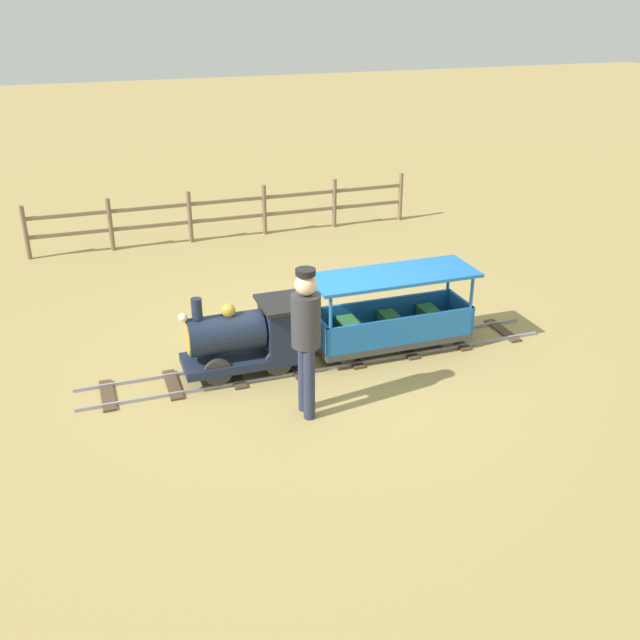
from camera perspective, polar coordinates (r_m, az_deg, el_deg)
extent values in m
plane|color=#A38C51|center=(8.74, 0.32, -3.23)|extent=(60.00, 60.00, 0.00)
cube|color=gray|center=(8.54, 0.64, -3.79)|extent=(0.03, 5.70, 0.04)
cube|color=gray|center=(8.90, -0.31, -2.52)|extent=(0.03, 5.70, 0.04)
cube|color=#4C3828|center=(9.76, 14.10, -0.81)|extent=(0.68, 0.14, 0.03)
cube|color=#4C3828|center=(9.40, 10.45, -1.44)|extent=(0.68, 0.14, 0.03)
cube|color=#4C3828|center=(9.10, 6.52, -2.11)|extent=(0.68, 0.14, 0.03)
cube|color=#4C3828|center=(8.84, 2.34, -2.81)|extent=(0.68, 0.14, 0.03)
cube|color=#4C3828|center=(8.63, -2.08, -3.54)|extent=(0.68, 0.14, 0.03)
cube|color=#4C3828|center=(8.47, -6.70, -4.27)|extent=(0.68, 0.14, 0.03)
cube|color=#4C3828|center=(8.37, -11.46, -4.99)|extent=(0.68, 0.14, 0.03)
cube|color=#4C3828|center=(8.34, -16.31, -5.69)|extent=(0.68, 0.14, 0.03)
cube|color=#192338|center=(8.40, -5.97, -2.98)|extent=(0.56, 1.40, 0.10)
cylinder|color=#192338|center=(8.21, -7.43, -1.02)|extent=(0.44, 0.85, 0.44)
cylinder|color=#B7932D|center=(8.14, -10.35, -1.44)|extent=(0.37, 0.02, 0.37)
cylinder|color=#192338|center=(8.02, -9.64, 0.87)|extent=(0.12, 0.12, 0.24)
sphere|color=#B7932D|center=(8.10, -7.19, 0.75)|extent=(0.16, 0.16, 0.16)
cube|color=#192338|center=(8.36, -2.91, -0.52)|extent=(0.56, 0.45, 0.55)
cube|color=black|center=(8.24, -2.95, 1.34)|extent=(0.64, 0.53, 0.04)
sphere|color=#F2EAB2|center=(8.03, -10.70, 0.19)|extent=(0.10, 0.10, 0.10)
cylinder|color=#2D2D2D|center=(8.16, -7.99, -4.08)|extent=(0.05, 0.32, 0.32)
cylinder|color=#2D2D2D|center=(8.54, -8.60, -2.74)|extent=(0.05, 0.32, 0.32)
cylinder|color=#2D2D2D|center=(8.29, -3.26, -3.34)|extent=(0.05, 0.32, 0.32)
cylinder|color=#2D2D2D|center=(8.67, -4.07, -2.06)|extent=(0.05, 0.32, 0.32)
cube|color=#3F3F3F|center=(8.96, 5.59, -1.33)|extent=(0.64, 1.90, 0.08)
cube|color=blue|center=(8.62, 6.47, -0.87)|extent=(0.04, 1.90, 0.35)
cube|color=blue|center=(9.11, 4.87, 0.66)|extent=(0.04, 1.90, 0.35)
cube|color=blue|center=(8.54, -0.03, -0.95)|extent=(0.64, 0.04, 0.35)
cube|color=blue|center=(9.27, 10.89, 0.71)|extent=(0.64, 0.04, 0.35)
cylinder|color=blue|center=(8.22, 0.83, -0.48)|extent=(0.04, 0.04, 0.75)
cylinder|color=blue|center=(8.72, -0.47, 1.04)|extent=(0.04, 0.04, 0.75)
cylinder|color=blue|center=(8.95, 11.72, 1.15)|extent=(0.04, 0.04, 0.75)
cylinder|color=blue|center=(9.41, 9.97, 2.48)|extent=(0.04, 0.04, 0.75)
cube|color=blue|center=(8.63, 5.81, 3.50)|extent=(0.74, 2.00, 0.04)
cube|color=#2D6B33|center=(9.11, 8.69, 0.07)|extent=(0.48, 0.20, 0.24)
cube|color=#2D6B33|center=(8.89, 5.64, -0.41)|extent=(0.48, 0.20, 0.24)
cube|color=#2D6B33|center=(8.69, 2.44, -0.90)|extent=(0.48, 0.20, 0.24)
cylinder|color=#262626|center=(8.55, 2.13, -2.71)|extent=(0.04, 0.24, 0.24)
cylinder|color=#262626|center=(8.91, 1.11, -1.50)|extent=(0.04, 0.24, 0.24)
cylinder|color=#262626|center=(9.07, 9.98, -1.39)|extent=(0.04, 0.24, 0.24)
cylinder|color=#262626|center=(9.42, 8.72, -0.30)|extent=(0.04, 0.24, 0.24)
cylinder|color=#282D47|center=(7.44, -0.85, -5.04)|extent=(0.12, 0.12, 0.80)
cylinder|color=#282D47|center=(7.59, -1.28, -4.41)|extent=(0.12, 0.12, 0.80)
cylinder|color=#333338|center=(7.21, -1.11, -0.04)|extent=(0.30, 0.30, 0.55)
sphere|color=beige|center=(7.06, -1.14, 2.80)|extent=(0.22, 0.22, 0.22)
cylinder|color=black|center=(7.01, -1.15, 3.78)|extent=(0.20, 0.20, 0.06)
cylinder|color=#756047|center=(14.11, 6.32, 9.57)|extent=(0.08, 0.08, 0.90)
cylinder|color=#756047|center=(13.60, 1.14, 9.14)|extent=(0.08, 0.08, 0.90)
cylinder|color=#756047|center=(13.21, -4.39, 8.60)|extent=(0.08, 0.08, 0.90)
cylinder|color=#756047|center=(12.94, -10.17, 7.95)|extent=(0.08, 0.08, 0.90)
cylinder|color=#756047|center=(12.81, -16.11, 7.19)|extent=(0.08, 0.08, 0.90)
cylinder|color=#756047|center=(12.82, -22.09, 6.36)|extent=(0.08, 0.08, 0.90)
cube|color=#756047|center=(13.00, -7.30, 9.24)|extent=(0.04, 6.70, 0.06)
cube|color=#756047|center=(13.08, -7.23, 7.91)|extent=(0.04, 6.70, 0.06)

